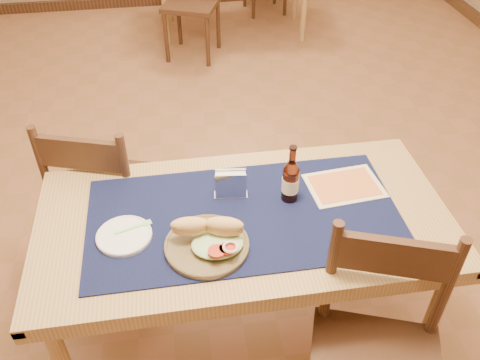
{
  "coord_description": "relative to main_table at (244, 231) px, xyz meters",
  "views": [
    {
      "loc": [
        -0.23,
        -2.2,
        2.12
      ],
      "look_at": [
        0.0,
        -0.7,
        0.85
      ],
      "focal_mm": 38.0,
      "sensor_mm": 36.0,
      "label": 1
    }
  ],
  "objects": [
    {
      "name": "main_table",
      "position": [
        0.0,
        0.0,
        0.0
      ],
      "size": [
        1.6,
        0.8,
        0.75
      ],
      "color": "#AC8551",
      "rests_on": "ground"
    },
    {
      "name": "placemat",
      "position": [
        0.0,
        0.0,
        0.09
      ],
      "size": [
        1.2,
        0.6,
        0.01
      ],
      "primitive_type": "cube",
      "color": "#0F163A",
      "rests_on": "main_table"
    },
    {
      "name": "baseboard",
      "position": [
        0.0,
        0.8,
        -0.62
      ],
      "size": [
        6.0,
        7.0,
        0.1
      ],
      "color": "#432A17",
      "rests_on": "ground"
    },
    {
      "name": "chair_main_far",
      "position": [
        -0.59,
        0.53,
        -0.17
      ],
      "size": [
        0.55,
        0.55,
        0.95
      ],
      "color": "#432A17",
      "rests_on": "ground"
    },
    {
      "name": "chair_main_near",
      "position": [
        0.38,
        -0.53,
        -0.16
      ],
      "size": [
        0.58,
        0.58,
        0.98
      ],
      "color": "#432A17",
      "rests_on": "ground"
    },
    {
      "name": "chair_back_near",
      "position": [
        0.04,
        3.02,
        -0.17
      ],
      "size": [
        0.57,
        0.57,
        0.95
      ],
      "color": "#432A17",
      "rests_on": "ground"
    },
    {
      "name": "sandwich_plate",
      "position": [
        -0.15,
        -0.14,
        0.12
      ],
      "size": [
        0.31,
        0.31,
        0.12
      ],
      "color": "brown",
      "rests_on": "placemat"
    },
    {
      "name": "side_plate",
      "position": [
        -0.46,
        -0.05,
        0.1
      ],
      "size": [
        0.21,
        0.21,
        0.02
      ],
      "color": "white",
      "rests_on": "placemat"
    },
    {
      "name": "fork",
      "position": [
        -0.41,
        -0.02,
        0.1
      ],
      "size": [
        0.14,
        0.06,
        0.0
      ],
      "color": "#92E37C",
      "rests_on": "side_plate"
    },
    {
      "name": "beer_bottle",
      "position": [
        0.19,
        0.07,
        0.18
      ],
      "size": [
        0.07,
        0.07,
        0.25
      ],
      "color": "#4C1C0D",
      "rests_on": "placemat"
    },
    {
      "name": "napkin_holder",
      "position": [
        -0.03,
        0.12,
        0.14
      ],
      "size": [
        0.14,
        0.06,
        0.12
      ],
      "color": "silver",
      "rests_on": "placemat"
    },
    {
      "name": "menu_card",
      "position": [
        0.44,
        0.11,
        0.09
      ],
      "size": [
        0.32,
        0.25,
        0.01
      ],
      "color": "beige",
      "rests_on": "placemat"
    }
  ]
}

